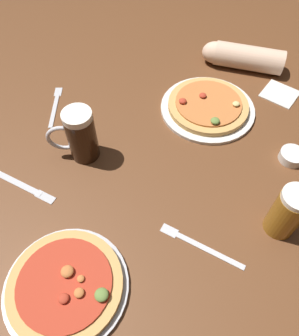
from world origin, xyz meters
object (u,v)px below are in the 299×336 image
beer_mug_dark (80,135)px  pizza_plate_near (66,286)px  beer_mug_amber (289,211)px  fork_left (55,105)px  fork_spare (200,245)px  pizza_plate_far (208,106)px  ramekin_sauce (292,156)px  diner_arm (240,57)px  napkin_folded (280,94)px  knife_right (24,186)px

beer_mug_dark → pizza_plate_near: bearing=-74.4°
beer_mug_amber → fork_left: 0.82m
pizza_plate_near → beer_mug_dark: bearing=105.6°
beer_mug_dark → fork_spare: beer_mug_dark is taller
pizza_plate_far → fork_left: bearing=-167.4°
ramekin_sauce → diner_arm: (-0.20, 0.41, 0.03)m
pizza_plate_near → fork_left: 0.63m
fork_spare → beer_mug_dark: bearing=152.2°
ramekin_sauce → diner_arm: 0.46m
pizza_plate_far → ramekin_sauce: pizza_plate_far is taller
fork_spare → diner_arm: (0.02, 0.76, 0.04)m
napkin_folded → fork_spare: napkin_folded is taller
fork_left → knife_right: bearing=-81.0°
pizza_plate_far → knife_right: pizza_plate_far is taller
knife_right → fork_spare: 0.52m
napkin_folded → diner_arm: diner_arm is taller
pizza_plate_near → napkin_folded: pizza_plate_near is taller
pizza_plate_near → beer_mug_dark: size_ratio=1.70×
napkin_folded → knife_right: (-0.70, -0.59, -0.00)m
napkin_folded → diner_arm: bearing=142.8°
pizza_plate_far → diner_arm: 0.28m
fork_left → knife_right: same height
pizza_plate_near → ramekin_sauce: 0.73m
knife_right → fork_left: bearing=99.0°
pizza_plate_near → fork_spare: pizza_plate_near is taller
beer_mug_amber → diner_arm: 0.68m
pizza_plate_far → fork_spare: 0.50m
fork_spare → diner_arm: diner_arm is taller
beer_mug_amber → fork_spare: size_ratio=0.70×
pizza_plate_near → beer_mug_dark: (-0.11, 0.39, 0.07)m
pizza_plate_far → diner_arm: (0.08, 0.27, 0.03)m
pizza_plate_far → ramekin_sauce: 0.32m
fork_spare → pizza_plate_far: bearing=96.5°
beer_mug_dark → napkin_folded: 0.72m
beer_mug_dark → beer_mug_amber: (0.59, -0.10, -0.01)m
beer_mug_amber → knife_right: (-0.71, -0.06, -0.08)m
pizza_plate_far → napkin_folded: 0.28m
diner_arm → pizza_plate_near: bearing=-108.0°
pizza_plate_far → knife_right: bearing=-136.1°
pizza_plate_near → pizza_plate_far: (0.23, 0.68, -0.00)m
napkin_folded → fork_left: napkin_folded is taller
ramekin_sauce → fork_spare: bearing=-122.5°
pizza_plate_near → diner_arm: diner_arm is taller
fork_spare → diner_arm: 0.76m
napkin_folded → diner_arm: size_ratio=0.38×
beer_mug_dark → napkin_folded: (0.58, 0.43, -0.08)m
pizza_plate_far → diner_arm: size_ratio=1.06×
beer_mug_amber → pizza_plate_near: bearing=-148.6°
fork_spare → beer_mug_amber: bearing=29.5°
ramekin_sauce → beer_mug_amber: bearing=-96.6°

